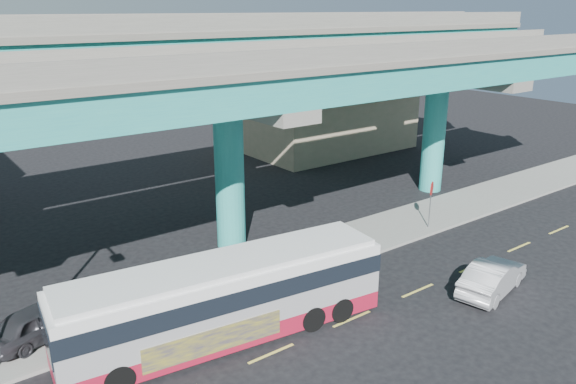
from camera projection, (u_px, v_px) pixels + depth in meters
ground at (347, 316)px, 22.97m from camera, size 120.00×120.00×0.00m
sidewalk at (270, 267)px, 27.13m from camera, size 70.00×4.00×0.15m
lane_markings at (352, 319)px, 22.74m from camera, size 58.00×0.12×0.01m
viaduct at (225, 70)px, 27.03m from camera, size 52.00×12.40×11.70m
building_beige at (322, 108)px, 49.58m from camera, size 14.00×10.23×7.00m
transit_bus at (226, 296)px, 20.92m from camera, size 12.72×4.15×3.21m
sedan at (492, 277)px, 24.69m from camera, size 3.44×5.08×1.46m
parked_car at (40, 322)px, 21.01m from camera, size 3.92×4.90×1.35m
stop_sign at (431, 194)px, 31.22m from camera, size 0.73×0.41×2.72m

